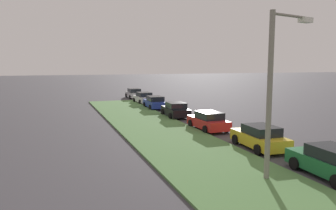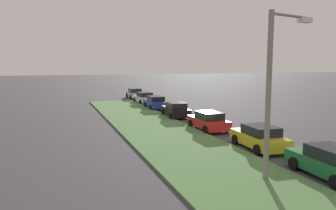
# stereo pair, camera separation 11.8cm
# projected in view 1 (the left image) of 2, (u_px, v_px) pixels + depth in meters

# --- Properties ---
(grass_median) EXTENTS (60.00, 6.00, 0.12)m
(grass_median) POSITION_uv_depth(u_px,v_px,m) (208.00, 162.00, 17.47)
(grass_median) COLOR #517F42
(grass_median) RESTS_ON ground
(parked_car_green) EXTENTS (4.37, 2.16, 1.47)m
(parked_car_green) POSITION_uv_depth(u_px,v_px,m) (331.00, 162.00, 15.18)
(parked_car_green) COLOR #1E6B38
(parked_car_green) RESTS_ON ground
(parked_car_yellow) EXTENTS (4.40, 2.21, 1.47)m
(parked_car_yellow) POSITION_uv_depth(u_px,v_px,m) (260.00, 137.00, 20.31)
(parked_car_yellow) COLOR gold
(parked_car_yellow) RESTS_ON ground
(parked_car_red) EXTENTS (4.32, 2.05, 1.47)m
(parked_car_red) POSITION_uv_depth(u_px,v_px,m) (208.00, 121.00, 26.04)
(parked_car_red) COLOR red
(parked_car_red) RESTS_ON ground
(parked_car_black) EXTENTS (4.40, 2.21, 1.47)m
(parked_car_black) POSITION_uv_depth(u_px,v_px,m) (176.00, 110.00, 32.29)
(parked_car_black) COLOR black
(parked_car_black) RESTS_ON ground
(parked_car_blue) EXTENTS (4.35, 2.12, 1.47)m
(parked_car_blue) POSITION_uv_depth(u_px,v_px,m) (155.00, 102.00, 38.36)
(parked_car_blue) COLOR #23389E
(parked_car_blue) RESTS_ON ground
(parked_car_white) EXTENTS (4.37, 2.16, 1.47)m
(parked_car_white) POSITION_uv_depth(u_px,v_px,m) (144.00, 98.00, 43.52)
(parked_car_white) COLOR silver
(parked_car_white) RESTS_ON ground
(parked_car_silver) EXTENTS (4.31, 2.04, 1.47)m
(parked_car_silver) POSITION_uv_depth(u_px,v_px,m) (134.00, 93.00, 49.87)
(parked_car_silver) COLOR #B2B5BA
(parked_car_silver) RESTS_ON ground
(streetlight) EXTENTS (1.02, 2.82, 7.50)m
(streetlight) POSITION_uv_depth(u_px,v_px,m) (275.00, 83.00, 14.49)
(streetlight) COLOR gray
(streetlight) RESTS_ON ground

